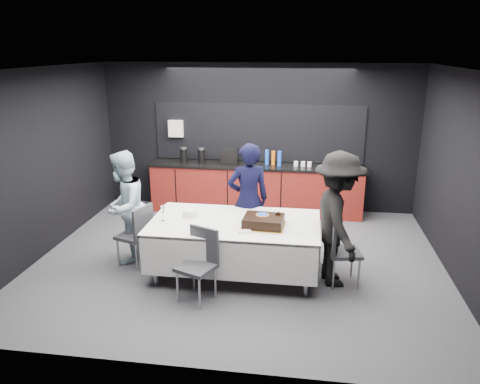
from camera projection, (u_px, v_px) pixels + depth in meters
The scene contains 18 objects.
ground at pixel (239, 260), 7.04m from camera, with size 6.00×6.00×0.00m, color #45454A.
room_shell at pixel (239, 139), 6.48m from camera, with size 6.04×5.04×2.82m.
kitchenette at pixel (255, 185), 8.97m from camera, with size 4.10×0.64×2.05m.
party_table at pixel (235, 231), 6.47m from camera, with size 2.32×1.32×0.78m.
cake_assembly at pixel (264, 221), 6.24m from camera, with size 0.59×0.49×0.18m.
plate_stack at pixel (190, 213), 6.61m from camera, with size 0.21×0.21×0.10m, color white.
loose_plate_near at pixel (199, 227), 6.21m from camera, with size 0.20×0.20×0.01m, color white.
loose_plate_right_a at pixel (281, 220), 6.46m from camera, with size 0.22×0.22×0.01m, color white.
loose_plate_right_b at pixel (296, 230), 6.10m from camera, with size 0.20×0.20×0.01m, color white.
loose_plate_far at pixel (239, 210), 6.85m from camera, with size 0.18×0.18×0.01m, color white.
fork_pile at pixel (245, 231), 6.05m from camera, with size 0.16×0.10×0.03m, color white.
champagne_flute at pixel (163, 210), 6.41m from camera, with size 0.06×0.06×0.22m.
chair_left at pixel (138, 231), 6.73m from camera, with size 0.53×0.53×0.92m.
chair_right at pixel (339, 247), 6.22m from camera, with size 0.49×0.49×0.92m.
chair_near at pixel (200, 259), 5.86m from camera, with size 0.55×0.55×0.92m.
person_center at pixel (248, 200), 7.05m from camera, with size 0.64×0.42×1.74m, color black.
person_left at pixel (124, 207), 6.84m from camera, with size 0.81×0.63×1.66m, color #AAC6D6.
person_right at pixel (338, 220), 6.14m from camera, with size 1.17×0.67×1.82m, color black.
Camera 1 is at (0.94, -6.34, 3.09)m, focal length 35.00 mm.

